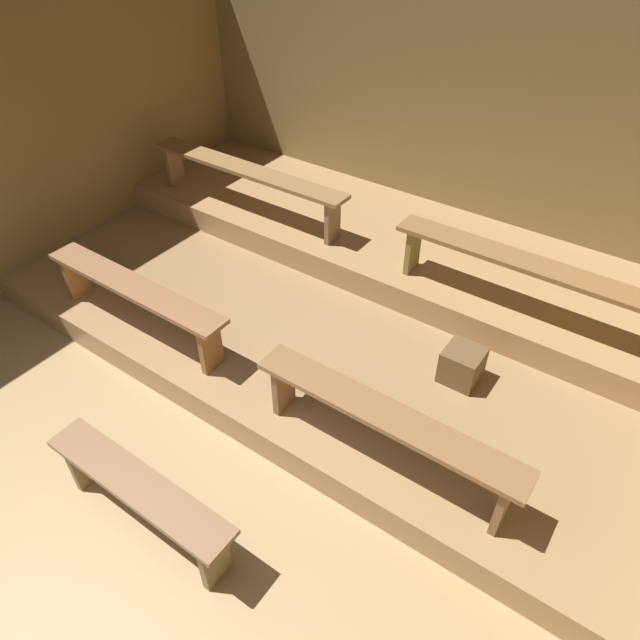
{
  "coord_description": "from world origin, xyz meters",
  "views": [
    {
      "loc": [
        2.26,
        -0.35,
        3.52
      ],
      "look_at": [
        0.14,
        2.65,
        0.45
      ],
      "focal_mm": 32.5,
      "sensor_mm": 36.0,
      "label": 1
    }
  ],
  "objects_px": {
    "bench_middle_right": "(536,273)",
    "wooden_crate_lower": "(462,365)",
    "bench_floor_center": "(140,493)",
    "bench_lower_left": "(134,293)",
    "bench_middle_left": "(246,175)",
    "bench_lower_right": "(385,423)"
  },
  "relations": [
    {
      "from": "bench_middle_left",
      "to": "bench_middle_right",
      "type": "bearing_deg",
      "value": 0.0
    },
    {
      "from": "bench_lower_left",
      "to": "bench_middle_left",
      "type": "bearing_deg",
      "value": 99.55
    },
    {
      "from": "bench_lower_left",
      "to": "bench_middle_right",
      "type": "distance_m",
      "value": 3.24
    },
    {
      "from": "bench_floor_center",
      "to": "bench_middle_right",
      "type": "bearing_deg",
      "value": 65.2
    },
    {
      "from": "bench_floor_center",
      "to": "bench_middle_right",
      "type": "relative_size",
      "value": 0.62
    },
    {
      "from": "bench_lower_left",
      "to": "bench_middle_right",
      "type": "relative_size",
      "value": 0.8
    },
    {
      "from": "wooden_crate_lower",
      "to": "bench_middle_left",
      "type": "bearing_deg",
      "value": 164.67
    },
    {
      "from": "bench_lower_left",
      "to": "bench_middle_right",
      "type": "bearing_deg",
      "value": 33.63
    },
    {
      "from": "bench_floor_center",
      "to": "bench_lower_left",
      "type": "height_order",
      "value": "bench_lower_left"
    },
    {
      "from": "bench_middle_right",
      "to": "wooden_crate_lower",
      "type": "xyz_separation_m",
      "value": [
        -0.19,
        -0.77,
        -0.5
      ]
    },
    {
      "from": "bench_lower_left",
      "to": "bench_middle_left",
      "type": "relative_size",
      "value": 0.8
    },
    {
      "from": "bench_lower_left",
      "to": "bench_middle_right",
      "type": "xyz_separation_m",
      "value": [
        2.69,
        1.79,
        0.26
      ]
    },
    {
      "from": "bench_lower_right",
      "to": "wooden_crate_lower",
      "type": "relative_size",
      "value": 6.63
    },
    {
      "from": "bench_middle_right",
      "to": "bench_lower_right",
      "type": "bearing_deg",
      "value": -99.55
    },
    {
      "from": "wooden_crate_lower",
      "to": "bench_lower_left",
      "type": "bearing_deg",
      "value": -157.77
    },
    {
      "from": "bench_floor_center",
      "to": "bench_lower_left",
      "type": "distance_m",
      "value": 1.79
    },
    {
      "from": "bench_floor_center",
      "to": "bench_lower_left",
      "type": "bearing_deg",
      "value": 138.49
    },
    {
      "from": "bench_floor_center",
      "to": "bench_middle_right",
      "type": "xyz_separation_m",
      "value": [
        1.37,
        2.96,
        0.53
      ]
    },
    {
      "from": "bench_lower_right",
      "to": "bench_middle_right",
      "type": "relative_size",
      "value": 0.8
    },
    {
      "from": "bench_middle_right",
      "to": "wooden_crate_lower",
      "type": "relative_size",
      "value": 8.24
    },
    {
      "from": "bench_floor_center",
      "to": "bench_middle_left",
      "type": "relative_size",
      "value": 0.62
    },
    {
      "from": "wooden_crate_lower",
      "to": "bench_lower_right",
      "type": "bearing_deg",
      "value": -96.2
    }
  ]
}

